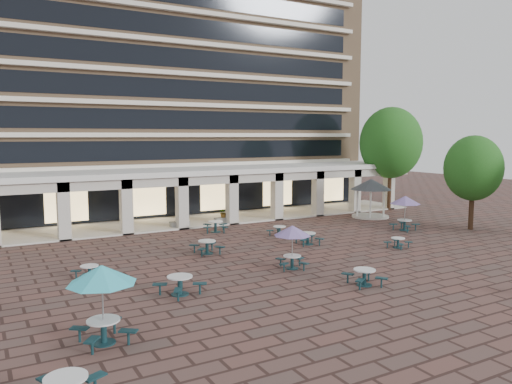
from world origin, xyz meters
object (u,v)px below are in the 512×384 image
picnic_table_1 (180,283)px  planter_right (224,217)px  planter_left (180,222)px  gazebo (371,189)px

picnic_table_1 → planter_right: (9.55, 15.35, 0.06)m
picnic_table_1 → planter_left: planter_left is taller
gazebo → planter_right: gazebo is taller
picnic_table_1 → gazebo: gazebo is taller
picnic_table_1 → gazebo: 25.12m
gazebo → planter_right: (-12.45, 3.40, -1.92)m
planter_left → planter_right: planter_right is taller
gazebo → planter_left: size_ratio=2.37×
picnic_table_1 → planter_left: (5.79, 15.35, -0.07)m
picnic_table_1 → planter_left: bearing=50.1°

